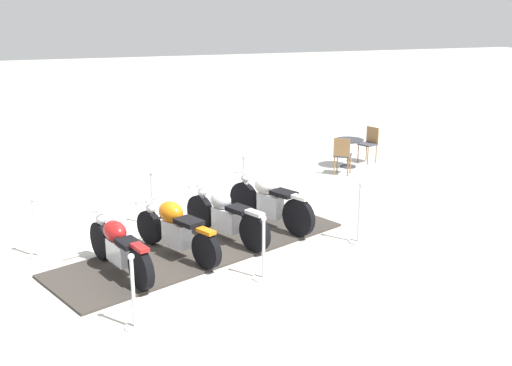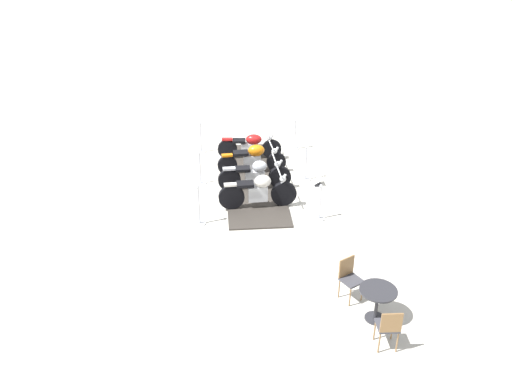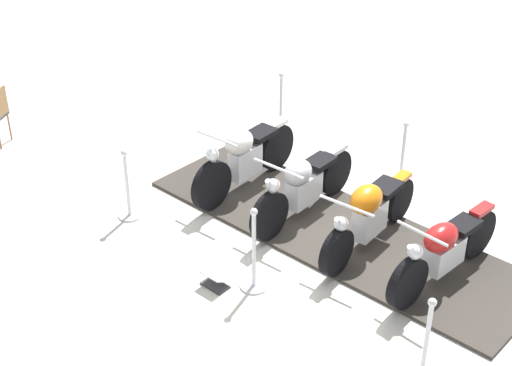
% 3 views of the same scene
% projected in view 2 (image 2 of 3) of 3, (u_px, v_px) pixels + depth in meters
% --- Properties ---
extents(ground_plane, '(80.00, 80.00, 0.00)m').
position_uv_depth(ground_plane, '(253.00, 181.00, 16.34)').
color(ground_plane, beige).
extents(display_platform, '(3.63, 5.65, 0.05)m').
position_uv_depth(display_platform, '(253.00, 181.00, 16.33)').
color(display_platform, '#38332D').
rests_on(display_platform, ground_plane).
extents(motorcycle_cream, '(2.00, 1.10, 1.04)m').
position_uv_depth(motorcycle_cream, '(259.00, 191.00, 14.66)').
color(motorcycle_cream, black).
rests_on(motorcycle_cream, display_platform).
extents(motorcycle_chrome, '(2.00, 1.11, 0.97)m').
position_uv_depth(motorcycle_chrome, '(256.00, 175.00, 15.63)').
color(motorcycle_chrome, black).
rests_on(motorcycle_chrome, display_platform).
extents(motorcycle_copper, '(1.97, 1.14, 0.91)m').
position_uv_depth(motorcycle_copper, '(253.00, 158.00, 16.57)').
color(motorcycle_copper, black).
rests_on(motorcycle_copper, display_platform).
extents(motorcycle_maroon, '(2.02, 0.88, 0.93)m').
position_uv_depth(motorcycle_maroon, '(251.00, 146.00, 17.53)').
color(motorcycle_maroon, black).
rests_on(motorcycle_maroon, display_platform).
extents(stanchion_left_front, '(0.32, 0.32, 1.15)m').
position_uv_depth(stanchion_left_front, '(199.00, 211.00, 14.01)').
color(stanchion_left_front, silver).
rests_on(stanchion_left_front, ground_plane).
extents(stanchion_right_front, '(0.32, 0.32, 1.04)m').
position_uv_depth(stanchion_right_front, '(320.00, 208.00, 14.26)').
color(stanchion_right_front, silver).
rests_on(stanchion_right_front, ground_plane).
extents(stanchion_right_rear, '(0.30, 0.30, 1.08)m').
position_uv_depth(stanchion_right_rear, '(295.00, 139.00, 18.31)').
color(stanchion_right_rear, silver).
rests_on(stanchion_right_rear, ground_plane).
extents(stanchion_left_rear, '(0.29, 0.29, 1.07)m').
position_uv_depth(stanchion_left_rear, '(201.00, 142.00, 18.08)').
color(stanchion_left_rear, silver).
rests_on(stanchion_left_rear, ground_plane).
extents(stanchion_left_mid, '(0.35, 0.35, 1.05)m').
position_uv_depth(stanchion_left_mid, '(200.00, 174.00, 16.08)').
color(stanchion_left_mid, silver).
rests_on(stanchion_left_mid, ground_plane).
extents(stanchion_right_mid, '(0.34, 0.34, 1.11)m').
position_uv_depth(stanchion_right_mid, '(306.00, 169.00, 16.29)').
color(stanchion_right_mid, silver).
rests_on(stanchion_right_mid, ground_plane).
extents(info_placard, '(0.34, 0.38, 0.22)m').
position_uv_depth(info_placard, '(317.00, 182.00, 16.13)').
color(info_placard, '#333338').
rests_on(info_placard, ground_plane).
extents(cafe_table, '(0.76, 0.76, 0.74)m').
position_uv_depth(cafe_table, '(378.00, 297.00, 10.70)').
color(cafe_table, '#2D2D33').
rests_on(cafe_table, ground_plane).
extents(cafe_chair_near_table, '(0.56, 0.56, 0.95)m').
position_uv_depth(cafe_chair_near_table, '(349.00, 276.00, 11.31)').
color(cafe_chair_near_table, olive).
rests_on(cafe_chair_near_table, ground_plane).
extents(cafe_chair_across_table, '(0.52, 0.52, 0.95)m').
position_uv_depth(cafe_chair_across_table, '(389.00, 326.00, 9.97)').
color(cafe_chair_across_table, olive).
rests_on(cafe_chair_across_table, ground_plane).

